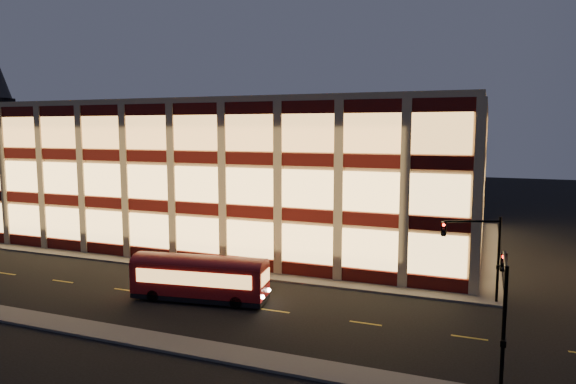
% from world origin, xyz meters
% --- Properties ---
extents(ground, '(200.00, 200.00, 0.00)m').
position_xyz_m(ground, '(0.00, 0.00, 0.00)').
color(ground, black).
rests_on(ground, ground).
extents(sidewalk_office_south, '(54.00, 2.00, 0.15)m').
position_xyz_m(sidewalk_office_south, '(-3.00, 1.00, 0.07)').
color(sidewalk_office_south, '#514F4C').
rests_on(sidewalk_office_south, ground).
extents(sidewalk_office_east, '(2.00, 30.00, 0.15)m').
position_xyz_m(sidewalk_office_east, '(23.00, 17.00, 0.07)').
color(sidewalk_office_east, '#514F4C').
rests_on(sidewalk_office_east, ground).
extents(sidewalk_near, '(100.00, 2.00, 0.15)m').
position_xyz_m(sidewalk_near, '(0.00, -13.00, 0.07)').
color(sidewalk_near, '#514F4C').
rests_on(sidewalk_near, ground).
extents(office_building, '(50.45, 30.45, 14.50)m').
position_xyz_m(office_building, '(-2.91, 16.91, 7.25)').
color(office_building, tan).
rests_on(office_building, ground).
extents(traffic_signal_far, '(3.79, 1.87, 6.00)m').
position_xyz_m(traffic_signal_far, '(22.21, 0.24, 4.11)').
color(traffic_signal_far, black).
rests_on(traffic_signal_far, ground).
extents(traffic_signal_near, '(0.32, 4.45, 6.00)m').
position_xyz_m(traffic_signal_near, '(23.50, -11.03, 4.13)').
color(traffic_signal_near, black).
rests_on(traffic_signal_near, ground).
extents(trolley_bus, '(9.65, 3.61, 3.19)m').
position_xyz_m(trolley_bus, '(4.32, -5.95, 1.77)').
color(trolley_bus, maroon).
rests_on(trolley_bus, ground).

